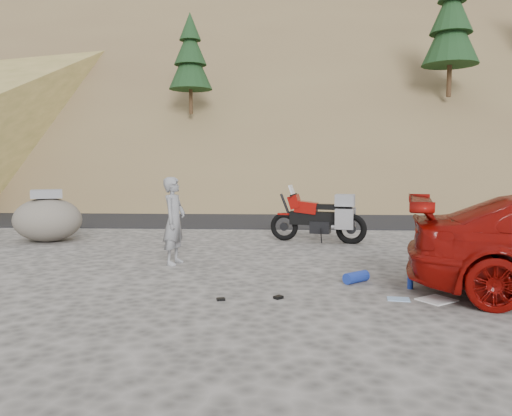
# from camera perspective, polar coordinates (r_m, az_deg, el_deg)

# --- Properties ---
(ground) EXTENTS (140.00, 140.00, 0.00)m
(ground) POSITION_cam_1_polar(r_m,az_deg,el_deg) (9.36, 1.96, -7.07)
(ground) COLOR #484643
(ground) RESTS_ON ground
(road) EXTENTS (120.00, 7.00, 0.05)m
(road) POSITION_cam_1_polar(r_m,az_deg,el_deg) (18.25, 2.36, -1.00)
(road) COLOR black
(road) RESTS_ON ground
(hillside) EXTENTS (120.00, 73.00, 46.72)m
(hillside) POSITION_cam_1_polar(r_m,az_deg,el_deg) (50.83, 2.62, 15.59)
(hillside) COLOR brown
(hillside) RESTS_ON ground
(motorcycle) EXTENTS (2.39, 1.04, 1.44)m
(motorcycle) POSITION_cam_1_polar(r_m,az_deg,el_deg) (12.50, 7.55, -1.11)
(motorcycle) COLOR black
(motorcycle) RESTS_ON ground
(man) EXTENTS (0.53, 0.69, 1.71)m
(man) POSITION_cam_1_polar(r_m,az_deg,el_deg) (10.01, -9.25, -6.32)
(man) COLOR gray
(man) RESTS_ON ground
(boulder) EXTENTS (1.96, 1.77, 1.28)m
(boulder) POSITION_cam_1_polar(r_m,az_deg,el_deg) (13.58, -22.72, -1.19)
(boulder) COLOR #57514B
(boulder) RESTS_ON ground
(gear_white_cloth) EXTENTS (0.62, 0.61, 0.02)m
(gear_white_cloth) POSITION_cam_1_polar(r_m,az_deg,el_deg) (7.81, 19.93, -9.84)
(gear_white_cloth) COLOR white
(gear_white_cloth) RESTS_ON ground
(gear_blue_mat) EXTENTS (0.48, 0.44, 0.19)m
(gear_blue_mat) POSITION_cam_1_polar(r_m,az_deg,el_deg) (8.52, 11.37, -7.76)
(gear_blue_mat) COLOR #193198
(gear_blue_mat) RESTS_ON ground
(gear_bottle) EXTENTS (0.10, 0.10, 0.24)m
(gear_bottle) POSITION_cam_1_polar(r_m,az_deg,el_deg) (8.33, 17.22, -7.99)
(gear_bottle) COLOR #193198
(gear_bottle) RESTS_ON ground
(gear_glove_a) EXTENTS (0.14, 0.12, 0.03)m
(gear_glove_a) POSITION_cam_1_polar(r_m,az_deg,el_deg) (7.37, -4.04, -10.36)
(gear_glove_a) COLOR black
(gear_glove_a) RESTS_ON ground
(gear_glove_b) EXTENTS (0.16, 0.16, 0.04)m
(gear_glove_b) POSITION_cam_1_polar(r_m,az_deg,el_deg) (7.44, 2.58, -10.16)
(gear_glove_b) COLOR black
(gear_glove_b) RESTS_ON ground
(gear_blue_cloth) EXTENTS (0.35, 0.28, 0.01)m
(gear_blue_cloth) POSITION_cam_1_polar(r_m,az_deg,el_deg) (7.68, 15.97, -9.98)
(gear_blue_cloth) COLOR #87A9D2
(gear_blue_cloth) RESTS_ON ground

